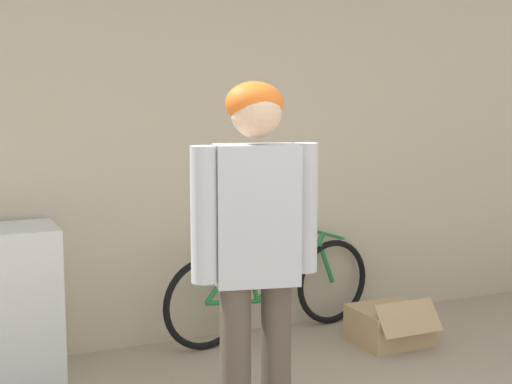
# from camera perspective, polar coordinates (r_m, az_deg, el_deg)

# --- Properties ---
(wall_back) EXTENTS (8.00, 0.07, 2.60)m
(wall_back) POSITION_cam_1_polar(r_m,az_deg,el_deg) (4.87, -7.95, 2.88)
(wall_back) COLOR beige
(wall_back) RESTS_ON ground_plane
(person) EXTENTS (0.62, 0.29, 1.76)m
(person) POSITION_cam_1_polar(r_m,az_deg,el_deg) (3.24, -0.01, -3.66)
(person) COLOR #4C4238
(person) RESTS_ON ground_plane
(bicycle) EXTENTS (1.70, 0.46, 0.71)m
(bicycle) POSITION_cam_1_polar(r_m,az_deg,el_deg) (5.11, 1.33, -7.73)
(bicycle) COLOR black
(bicycle) RESTS_ON ground_plane
(cardboard_box) EXTENTS (0.48, 0.52, 0.33)m
(cardboard_box) POSITION_cam_1_polar(r_m,az_deg,el_deg) (5.12, 10.65, -10.40)
(cardboard_box) COLOR tan
(cardboard_box) RESTS_ON ground_plane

